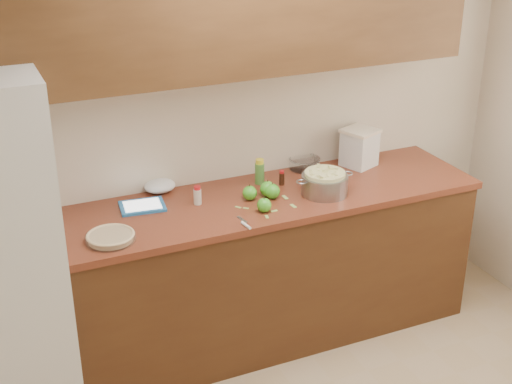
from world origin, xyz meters
name	(u,v)px	position (x,y,z in m)	size (l,w,h in m)	color
room_shell	(416,259)	(0.00, 0.00, 1.30)	(3.60, 3.60, 3.60)	tan
counter_run	(254,269)	(0.00, 1.48, 0.46)	(2.64, 0.68, 0.92)	#4A2B15
upper_cabinets	(242,6)	(0.00, 1.63, 1.95)	(2.60, 0.34, 0.70)	#57351A
pie	(111,237)	(-0.85, 1.30, 0.94)	(0.25, 0.25, 0.04)	silver
colander	(325,183)	(0.39, 1.37, 0.98)	(0.36, 0.26, 0.13)	gray
flour_canister	(359,147)	(0.79, 1.66, 1.04)	(0.25, 0.25, 0.24)	silver
tablet	(142,206)	(-0.60, 1.61, 0.93)	(0.26, 0.21, 0.02)	#246CB0
paring_knife	(245,224)	(-0.18, 1.18, 0.93)	(0.04, 0.17, 0.02)	gray
lemon_bottle	(260,172)	(0.11, 1.65, 0.99)	(0.06, 0.06, 0.15)	#4C8C38
cinnamon_shaker	(197,196)	(-0.31, 1.53, 0.97)	(0.04, 0.04, 0.11)	beige
vanilla_bottle	(282,178)	(0.22, 1.58, 0.96)	(0.03, 0.03, 0.09)	black
mixing_bowl	(304,163)	(0.46, 1.74, 0.96)	(0.19, 0.19, 0.07)	silver
paper_towel	(160,186)	(-0.45, 1.77, 0.96)	(0.18, 0.15, 0.07)	white
apple_left	(250,193)	(-0.03, 1.47, 0.96)	(0.08, 0.08, 0.09)	green
apple_center	(268,189)	(0.08, 1.47, 0.96)	(0.09, 0.09, 0.10)	green
apple_front	(264,205)	(-0.02, 1.29, 0.96)	(0.08, 0.08, 0.09)	green
apple_extra	(272,191)	(0.09, 1.43, 0.96)	(0.09, 0.09, 0.10)	green
peel_a	(274,211)	(0.03, 1.28, 0.92)	(0.04, 0.01, 0.00)	#A0C35F
peel_b	(267,217)	(-0.03, 1.23, 0.92)	(0.04, 0.02, 0.00)	#A0C35F
peel_c	(293,206)	(0.15, 1.29, 0.92)	(0.05, 0.02, 0.00)	#A0C35F
peel_d	(238,207)	(-0.13, 1.40, 0.92)	(0.03, 0.01, 0.00)	#A0C35F
peel_e	(285,197)	(0.16, 1.41, 0.92)	(0.05, 0.02, 0.00)	#A0C35F
peel_f	(246,208)	(-0.09, 1.37, 0.92)	(0.03, 0.01, 0.00)	#A0C35F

